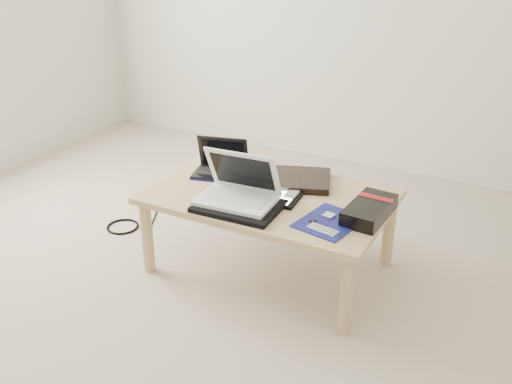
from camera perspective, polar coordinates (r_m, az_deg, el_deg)
The scene contains 13 objects.
ground at distance 2.56m, azimuth -6.90°, elevation -11.82°, with size 4.00×4.00×0.00m, color #C3B39E.
coffee_table at distance 2.67m, azimuth 1.37°, elevation -1.09°, with size 1.10×0.70×0.40m.
book at distance 2.76m, azimuth 4.06°, elevation 1.25°, with size 0.39×0.36×0.03m.
netbook at distance 2.85m, azimuth -3.52°, elevation 2.58°, with size 0.29×0.25×0.18m.
tablet at distance 2.61m, azimuth 1.60°, elevation -0.37°, with size 0.27×0.22×0.01m.
remote at distance 2.67m, azimuth 4.16°, elevation 0.22°, with size 0.06×0.24×0.02m.
neoprene_sleeve at distance 2.51m, azimuth -1.73°, elevation -1.42°, with size 0.37×0.27×0.02m, color black.
white_laptop at distance 2.53m, azimuth -1.74°, elevation 0.23°, with size 0.35×0.26×0.23m.
motherboard at distance 2.41m, azimuth 7.40°, elevation -2.96°, with size 0.27×0.31×0.01m.
gpu_box at distance 2.47m, azimuth 11.28°, elevation -1.78°, with size 0.17×0.31×0.07m.
cable_coil at distance 2.73m, azimuth -2.95°, elevation 0.75°, with size 0.09×0.09×0.01m, color black.
floor_cable_coil at distance 3.27m, azimuth -13.18°, elevation -3.39°, with size 0.18×0.18×0.01m, color black.
floor_cable_trail at distance 3.25m, azimuth -10.44°, elevation -3.37°, with size 0.01×0.01×0.36m, color black.
Camera 1 is at (1.22, -1.65, 1.53)m, focal length 40.00 mm.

